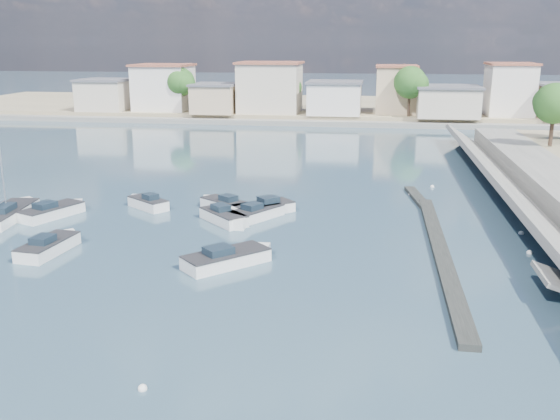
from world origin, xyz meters
The scene contains 16 objects.
ground centered at (0.00, 40.00, 0.00)m, with size 400.00×400.00×0.00m, color #2C4359.
breakwater centered at (6.90, 12.69, 0.17)m, with size 2.00×31.02×0.35m.
far_shore_land centered at (0.00, 92.00, 0.70)m, with size 160.00×40.00×1.40m, color gray.
far_shore_quay centered at (0.00, 71.00, 0.40)m, with size 160.00×2.50×0.80m, color slate.
far_town centered at (10.71, 76.92, 4.93)m, with size 113.01×12.80×8.35m.
shore_trees centered at (8.34, 68.11, 6.22)m, with size 74.56×38.32×7.92m.
motorboat_a centered at (-17.68, 6.85, 0.38)m, with size 2.31×5.30×1.48m.
motorboat_b centered at (-5.93, 16.60, 0.38)m, with size 3.98×4.80×1.48m.
motorboat_c centered at (-9.20, 18.66, 0.38)m, with size 4.46×3.87×1.48m.
motorboat_d centered at (-6.01, 17.76, 0.38)m, with size 4.93×4.66×1.48m.
motorboat_e centered at (-21.61, 14.78, 0.38)m, with size 3.77×5.55×1.48m.
motorboat_f centered at (-15.41, 18.19, 0.38)m, with size 3.93×3.48×1.48m.
motorboat_g centered at (-8.11, 14.87, 0.38)m, with size 4.32×4.40×1.48m.
motorboat_h centered at (-5.77, 6.27, 0.38)m, with size 5.19×5.18×1.48m.
sailboat centered at (-24.74, 13.74, 0.41)m, with size 3.09×7.59×9.00m.
mooring_buoys centered at (7.77, 13.44, 0.05)m, with size 19.35×37.47×0.37m.
Camera 1 is at (2.46, -28.43, 13.04)m, focal length 40.00 mm.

